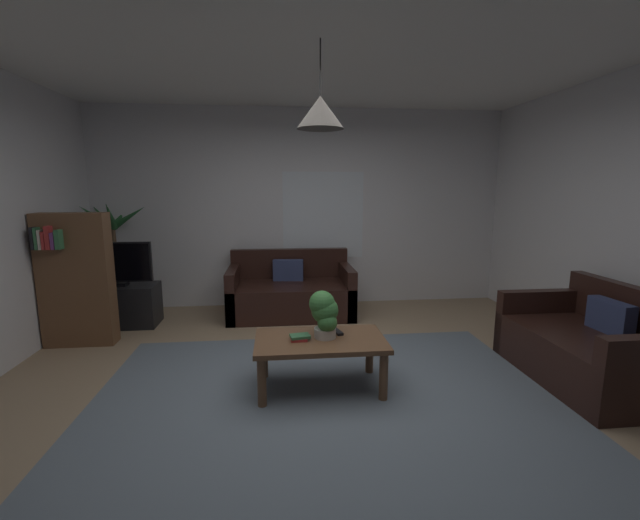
{
  "coord_description": "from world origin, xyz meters",
  "views": [
    {
      "loc": [
        -0.35,
        -3.1,
        1.65
      ],
      "look_at": [
        0.0,
        0.3,
        1.05
      ],
      "focal_mm": 23.14,
      "sensor_mm": 36.0,
      "label": 1
    }
  ],
  "objects_px": {
    "couch_right_side": "(591,350)",
    "book_on_table_1": "(300,336)",
    "book_on_table_0": "(299,339)",
    "tv_stand": "(119,305)",
    "coffee_table": "(320,347)",
    "tv": "(115,264)",
    "bookshelf_corner": "(76,279)",
    "couch_under_window": "(291,294)",
    "potted_palm_corner": "(116,266)",
    "remote_on_table_0": "(337,332)",
    "potted_plant_on_table": "(324,312)",
    "pendant_lamp": "(320,112)"
  },
  "relations": [
    {
      "from": "couch_right_side",
      "to": "remote_on_table_0",
      "type": "relative_size",
      "value": 8.81
    },
    {
      "from": "coffee_table",
      "to": "pendant_lamp",
      "type": "bearing_deg",
      "value": 85.24
    },
    {
      "from": "book_on_table_0",
      "to": "book_on_table_1",
      "type": "bearing_deg",
      "value": 16.66
    },
    {
      "from": "couch_right_side",
      "to": "book_on_table_1",
      "type": "bearing_deg",
      "value": -91.91
    },
    {
      "from": "tv",
      "to": "tv_stand",
      "type": "bearing_deg",
      "value": 90.0
    },
    {
      "from": "potted_palm_corner",
      "to": "book_on_table_0",
      "type": "bearing_deg",
      "value": -46.31
    },
    {
      "from": "remote_on_table_0",
      "to": "pendant_lamp",
      "type": "relative_size",
      "value": 0.25
    },
    {
      "from": "tv_stand",
      "to": "tv",
      "type": "xyz_separation_m",
      "value": [
        0.0,
        -0.02,
        0.52
      ]
    },
    {
      "from": "couch_right_side",
      "to": "tv_stand",
      "type": "relative_size",
      "value": 1.57
    },
    {
      "from": "tv",
      "to": "couch_under_window",
      "type": "bearing_deg",
      "value": 7.32
    },
    {
      "from": "coffee_table",
      "to": "tv",
      "type": "xyz_separation_m",
      "value": [
        -2.25,
        1.81,
        0.41
      ]
    },
    {
      "from": "book_on_table_1",
      "to": "tv_stand",
      "type": "bearing_deg",
      "value": 138.5
    },
    {
      "from": "potted_palm_corner",
      "to": "bookshelf_corner",
      "type": "distance_m",
      "value": 1.12
    },
    {
      "from": "tv",
      "to": "bookshelf_corner",
      "type": "bearing_deg",
      "value": -108.02
    },
    {
      "from": "potted_palm_corner",
      "to": "remote_on_table_0",
      "type": "bearing_deg",
      "value": -40.67
    },
    {
      "from": "coffee_table",
      "to": "potted_palm_corner",
      "type": "bearing_deg",
      "value": 136.04
    },
    {
      "from": "pendant_lamp",
      "to": "remote_on_table_0",
      "type": "bearing_deg",
      "value": 37.67
    },
    {
      "from": "couch_under_window",
      "to": "book_on_table_0",
      "type": "relative_size",
      "value": 12.24
    },
    {
      "from": "couch_under_window",
      "to": "remote_on_table_0",
      "type": "xyz_separation_m",
      "value": [
        0.33,
        -1.95,
        0.17
      ]
    },
    {
      "from": "coffee_table",
      "to": "potted_plant_on_table",
      "type": "relative_size",
      "value": 2.74
    },
    {
      "from": "book_on_table_0",
      "to": "tv_stand",
      "type": "distance_m",
      "value": 2.78
    },
    {
      "from": "couch_under_window",
      "to": "tv",
      "type": "bearing_deg",
      "value": -172.68
    },
    {
      "from": "book_on_table_1",
      "to": "tv",
      "type": "bearing_deg",
      "value": 138.83
    },
    {
      "from": "coffee_table",
      "to": "pendant_lamp",
      "type": "xyz_separation_m",
      "value": [
        0.0,
        0.0,
        1.84
      ]
    },
    {
      "from": "couch_under_window",
      "to": "couch_right_side",
      "type": "bearing_deg",
      "value": -40.91
    },
    {
      "from": "couch_under_window",
      "to": "bookshelf_corner",
      "type": "height_order",
      "value": "bookshelf_corner"
    },
    {
      "from": "couch_under_window",
      "to": "potted_plant_on_table",
      "type": "xyz_separation_m",
      "value": [
        0.21,
        -2.03,
        0.37
      ]
    },
    {
      "from": "remote_on_table_0",
      "to": "tv",
      "type": "relative_size",
      "value": 0.19
    },
    {
      "from": "coffee_table",
      "to": "book_on_table_0",
      "type": "relative_size",
      "value": 8.18
    },
    {
      "from": "couch_right_side",
      "to": "bookshelf_corner",
      "type": "height_order",
      "value": "bookshelf_corner"
    },
    {
      "from": "remote_on_table_0",
      "to": "tv_stand",
      "type": "bearing_deg",
      "value": -50.64
    },
    {
      "from": "coffee_table",
      "to": "book_on_table_1",
      "type": "relative_size",
      "value": 6.75
    },
    {
      "from": "remote_on_table_0",
      "to": "potted_palm_corner",
      "type": "bearing_deg",
      "value": -55.97
    },
    {
      "from": "book_on_table_1",
      "to": "couch_under_window",
      "type": "bearing_deg",
      "value": 90.18
    },
    {
      "from": "potted_plant_on_table",
      "to": "bookshelf_corner",
      "type": "relative_size",
      "value": 0.28
    },
    {
      "from": "remote_on_table_0",
      "to": "pendant_lamp",
      "type": "distance_m",
      "value": 1.77
    },
    {
      "from": "coffee_table",
      "to": "bookshelf_corner",
      "type": "xyz_separation_m",
      "value": [
        -2.43,
        1.24,
        0.35
      ]
    },
    {
      "from": "couch_right_side",
      "to": "book_on_table_1",
      "type": "xyz_separation_m",
      "value": [
        -2.5,
        0.08,
        0.19
      ]
    },
    {
      "from": "potted_plant_on_table",
      "to": "bookshelf_corner",
      "type": "height_order",
      "value": "bookshelf_corner"
    },
    {
      "from": "potted_plant_on_table",
      "to": "tv",
      "type": "height_order",
      "value": "tv"
    },
    {
      "from": "potted_palm_corner",
      "to": "bookshelf_corner",
      "type": "relative_size",
      "value": 1.08
    },
    {
      "from": "pendant_lamp",
      "to": "couch_under_window",
      "type": "bearing_deg",
      "value": 94.78
    },
    {
      "from": "tv_stand",
      "to": "remote_on_table_0",
      "type": "bearing_deg",
      "value": -35.34
    },
    {
      "from": "book_on_table_1",
      "to": "pendant_lamp",
      "type": "distance_m",
      "value": 1.75
    },
    {
      "from": "potted_plant_on_table",
      "to": "tv",
      "type": "bearing_deg",
      "value": 142.28
    },
    {
      "from": "coffee_table",
      "to": "book_on_table_0",
      "type": "xyz_separation_m",
      "value": [
        -0.18,
        -0.02,
        0.08
      ]
    },
    {
      "from": "coffee_table",
      "to": "potted_palm_corner",
      "type": "height_order",
      "value": "potted_palm_corner"
    },
    {
      "from": "remote_on_table_0",
      "to": "potted_plant_on_table",
      "type": "height_order",
      "value": "potted_plant_on_table"
    },
    {
      "from": "book_on_table_0",
      "to": "potted_plant_on_table",
      "type": "distance_m",
      "value": 0.3
    },
    {
      "from": "couch_under_window",
      "to": "tv_stand",
      "type": "bearing_deg",
      "value": -173.27
    }
  ]
}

